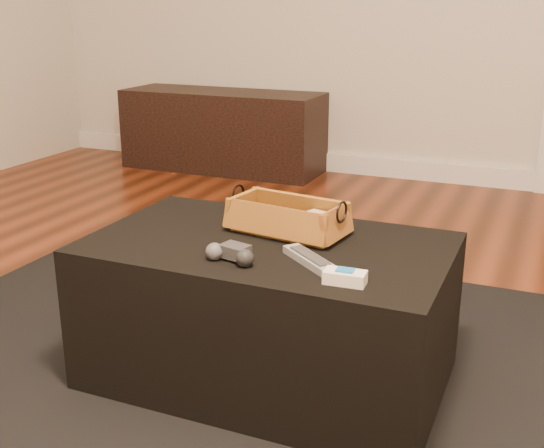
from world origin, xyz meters
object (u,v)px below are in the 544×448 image
at_px(wicker_basket, 288,219).
at_px(cream_gadget, 345,277).
at_px(ottoman, 268,310).
at_px(game_controller, 232,253).
at_px(media_cabinet, 223,131).
at_px(tv_remote, 280,226).
at_px(silver_remote, 310,259).

distance_m(wicker_basket, cream_gadget, 0.40).
bearing_deg(ottoman, game_controller, -97.52).
xyz_separation_m(media_cabinet, ottoman, (1.35, -2.34, -0.04)).
bearing_deg(media_cabinet, tv_remote, -59.12).
relative_size(ottoman, game_controller, 6.88).
height_order(tv_remote, game_controller, game_controller).
bearing_deg(tv_remote, cream_gadget, -42.41).
bearing_deg(tv_remote, silver_remote, -47.40).
bearing_deg(silver_remote, wicker_basket, 125.27).
bearing_deg(cream_gadget, wicker_basket, 132.12).
xyz_separation_m(wicker_basket, game_controller, (-0.04, -0.27, -0.02)).
height_order(media_cabinet, wicker_basket, wicker_basket).
relative_size(tv_remote, wicker_basket, 0.50).
bearing_deg(media_cabinet, wicker_basket, -58.65).
height_order(tv_remote, cream_gadget, cream_gadget).
bearing_deg(ottoman, wicker_basket, 77.31).
distance_m(media_cabinet, cream_gadget, 3.03).
relative_size(tv_remote, silver_remote, 0.96).
bearing_deg(tv_remote, wicker_basket, 30.87).
xyz_separation_m(ottoman, cream_gadget, (0.29, -0.20, 0.23)).
bearing_deg(cream_gadget, tv_remote, 135.11).
xyz_separation_m(media_cabinet, tv_remote, (1.35, -2.26, 0.19)).
bearing_deg(cream_gadget, game_controller, 176.06).
height_order(wicker_basket, cream_gadget, wicker_basket).
relative_size(ottoman, cream_gadget, 9.75).
bearing_deg(wicker_basket, media_cabinet, 121.35).
distance_m(media_cabinet, ottoman, 2.71).
bearing_deg(silver_remote, tv_remote, 130.13).
relative_size(tv_remote, cream_gadget, 1.77).
bearing_deg(wicker_basket, cream_gadget, -47.88).
bearing_deg(silver_remote, media_cabinet, 121.69).
relative_size(wicker_basket, game_controller, 2.53).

